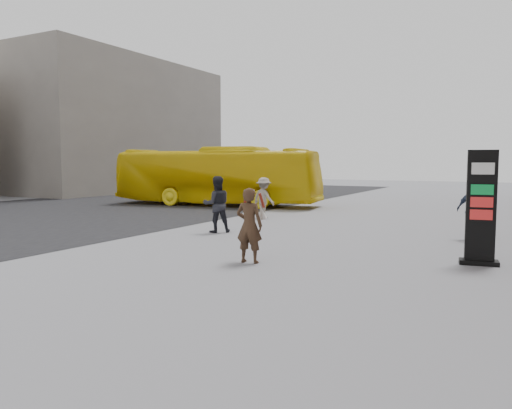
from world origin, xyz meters
The scene contains 9 objects.
ground centered at (0.00, 0.00, 0.00)m, with size 100.00×100.00×0.00m, color #9E9EA3.
road centered at (-13.00, 5.00, 0.00)m, with size 16.00×60.00×0.01m, color black.
bg_building_far centered at (-24.00, 20.00, 5.00)m, with size 10.00×18.00×10.00m, color gray.
info_pylon centered at (4.69, 2.14, 1.28)m, with size 0.87×0.53×2.56m.
woman centered at (0.05, -0.11, 0.88)m, with size 0.69×0.64×1.71m.
bus centered at (-8.66, 12.10, 1.52)m, with size 2.55×10.88×3.03m, color yellow.
pedestrian_a centered at (-3.23, 3.65, 0.91)m, with size 0.89×0.69×1.83m, color #222329.
pedestrian_b centered at (-3.80, 8.08, 0.82)m, with size 1.06×0.61×1.65m, color gray.
pedestrian_c centered at (4.25, 5.94, 0.87)m, with size 1.02×0.42×1.74m, color #2E3A53.
Camera 1 is at (5.48, -9.93, 2.31)m, focal length 35.00 mm.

